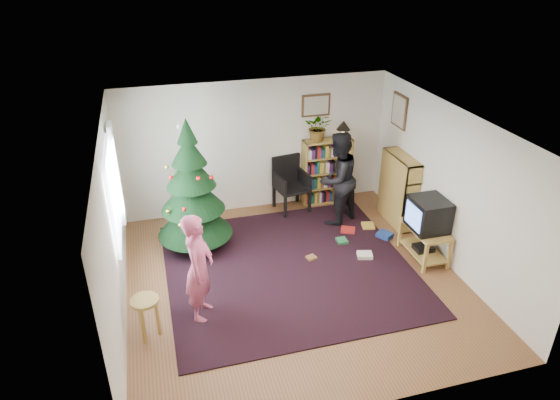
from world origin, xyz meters
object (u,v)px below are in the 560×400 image
object	(u,v)px
tv_stand	(425,240)
picture_back	(316,105)
bookshelf_back	(326,171)
crt_tv	(428,214)
bookshelf_right	(399,189)
table_lamp	(343,127)
picture_right	(399,111)
armchair	(290,181)
person_standing	(199,268)
potted_plant	(318,127)
person_by_chair	(338,179)
stool	(146,308)
christmas_tree	(192,196)

from	to	relation	value
tv_stand	picture_back	bearing A→B (deg)	113.52
bookshelf_back	crt_tv	xyz separation A→B (m)	(0.85, -2.32, 0.14)
bookshelf_right	table_lamp	bearing A→B (deg)	31.13
picture_right	armchair	distance (m)	2.39
bookshelf_right	person_standing	distance (m)	4.16
bookshelf_back	tv_stand	bearing A→B (deg)	-69.82
person_standing	potted_plant	distance (m)	3.91
potted_plant	table_lamp	size ratio (longest dim) A/B	1.55
person_by_chair	crt_tv	bearing A→B (deg)	94.91
bookshelf_right	stool	distance (m)	4.93
armchair	crt_tv	bearing A→B (deg)	-64.07
picture_back	potted_plant	xyz separation A→B (m)	(0.02, -0.14, -0.38)
picture_right	christmas_tree	xyz separation A→B (m)	(-3.80, -0.37, -1.00)
picture_right	bookshelf_back	size ratio (longest dim) A/B	0.46
stool	potted_plant	size ratio (longest dim) A/B	1.12
armchair	picture_right	bearing A→B (deg)	-25.39
bookshelf_back	person_standing	world-z (taller)	person_standing
picture_right	potted_plant	bearing A→B (deg)	155.73
tv_stand	crt_tv	size ratio (longest dim) A/B	1.49
person_standing	christmas_tree	bearing A→B (deg)	16.66
tv_stand	bookshelf_right	bearing A→B (deg)	84.32
christmas_tree	bookshelf_back	world-z (taller)	christmas_tree
picture_back	person_standing	bearing A→B (deg)	-131.83
crt_tv	person_by_chair	world-z (taller)	person_by_chair
table_lamp	armchair	bearing A→B (deg)	-176.93
picture_right	tv_stand	distance (m)	2.39
picture_right	crt_tv	xyz separation A→B (m)	(-0.26, -1.73, -1.14)
christmas_tree	stool	xyz separation A→B (m)	(-0.87, -2.07, -0.48)
stool	table_lamp	world-z (taller)	table_lamp
armchair	tv_stand	bearing A→B (deg)	-64.02
person_by_chair	tv_stand	bearing A→B (deg)	94.99
bookshelf_back	armchair	xyz separation A→B (m)	(-0.76, -0.06, -0.10)
table_lamp	person_by_chair	bearing A→B (deg)	-116.03
potted_plant	table_lamp	distance (m)	0.50
tv_stand	crt_tv	bearing A→B (deg)	180.00
bookshelf_right	person_by_chair	world-z (taller)	person_by_chair
person_by_chair	table_lamp	xyz separation A→B (m)	(0.40, 0.83, 0.67)
person_standing	bookshelf_back	bearing A→B (deg)	-24.55
picture_back	tv_stand	xyz separation A→B (m)	(1.07, -2.46, -1.63)
crt_tv	person_standing	size ratio (longest dim) A/B	0.37
picture_right	table_lamp	xyz separation A→B (m)	(-0.81, 0.59, -0.41)
picture_back	bookshelf_back	size ratio (longest dim) A/B	0.42
table_lamp	picture_right	bearing A→B (deg)	-36.11
crt_tv	potted_plant	xyz separation A→B (m)	(-1.05, 2.32, 0.76)
bookshelf_right	potted_plant	bearing A→B (deg)	46.45
christmas_tree	bookshelf_right	bearing A→B (deg)	-2.39
crt_tv	armchair	distance (m)	2.79
armchair	person_by_chair	size ratio (longest dim) A/B	0.60
crt_tv	table_lamp	xyz separation A→B (m)	(-0.55, 2.32, 0.73)
christmas_tree	crt_tv	size ratio (longest dim) A/B	3.86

